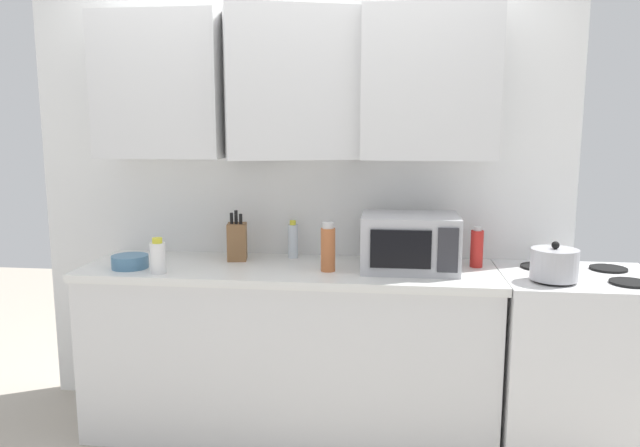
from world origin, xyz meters
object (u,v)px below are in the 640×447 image
bottle_clear_tall (293,240)px  bottle_red_sauce (477,248)px  bottle_spice_jar (328,248)px  bowl_ceramic_small (130,262)px  microwave (410,242)px  knife_block (237,241)px  kettle (554,264)px  bottle_white_jar (158,257)px  stove_range (575,363)px

bottle_clear_tall → bottle_red_sauce: size_ratio=0.99×
bottle_clear_tall → bottle_spice_jar: bearing=-51.6°
bottle_clear_tall → bowl_ceramic_small: 0.86m
microwave → knife_block: microwave is taller
kettle → bottle_white_jar: 1.89m
stove_range → microwave: 1.02m
stove_range → bottle_clear_tall: bottle_clear_tall is taller
bowl_ceramic_small → bottle_white_jar: bearing=-26.0°
bottle_white_jar → kettle: bearing=1.9°
bottle_white_jar → bottle_clear_tall: 0.74m
kettle → microwave: bearing=165.7°
bottle_white_jar → bottle_red_sauce: bottle_red_sauce is taller
knife_block → kettle: bearing=-10.0°
stove_range → kettle: 0.58m
stove_range → kettle: kettle is taller
kettle → bottle_red_sauce: bearing=140.1°
bottle_spice_jar → bottle_red_sauce: bottle_spice_jar is taller
microwave → bottle_white_jar: 1.25m
kettle → bottle_clear_tall: size_ratio=1.03×
microwave → stove_range: bearing=-2.0°
microwave → bottle_spice_jar: microwave is taller
stove_range → bowl_ceramic_small: size_ratio=4.94×
bottle_clear_tall → bottle_spice_jar: bottle_spice_jar is taller
kettle → bottle_spice_jar: bearing=175.4°
knife_block → bottle_clear_tall: bearing=17.2°
bottle_spice_jar → microwave: bearing=11.7°
knife_block → bottle_clear_tall: size_ratio=1.31×
bottle_clear_tall → bottle_white_jar: bearing=-144.3°
bowl_ceramic_small → kettle: bearing=-0.8°
bottle_white_jar → bowl_ceramic_small: 0.21m
bottle_clear_tall → bottle_spice_jar: size_ratio=0.84×
bottle_white_jar → bowl_ceramic_small: bottle_white_jar is taller
knife_block → microwave: bearing=-6.8°
bottle_clear_tall → bowl_ceramic_small: (-0.79, -0.34, -0.06)m
microwave → bottle_clear_tall: size_ratio=2.30×
microwave → bottle_clear_tall: microwave is taller
bottle_white_jar → bottle_red_sauce: size_ratio=0.85×
bottle_red_sauce → knife_block: bearing=179.4°
knife_block → bottle_spice_jar: size_ratio=1.11×
bottle_white_jar → bottle_spice_jar: bottle_spice_jar is taller
bottle_clear_tall → bottle_spice_jar: (0.22, -0.28, 0.02)m
kettle → bottle_spice_jar: bottle_spice_jar is taller
bowl_ceramic_small → bottle_red_sauce: bearing=7.6°
bottle_red_sauce → microwave: bearing=-164.4°
kettle → bottle_red_sauce: bottle_red_sauce is taller
bottle_white_jar → bottle_red_sauce: (1.58, 0.33, 0.02)m
bottle_clear_tall → bowl_ceramic_small: bearing=-156.7°
bottle_red_sauce → bottle_spice_jar: bearing=-166.5°
microwave → bottle_red_sauce: 0.36m
stove_range → knife_block: size_ratio=3.34×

